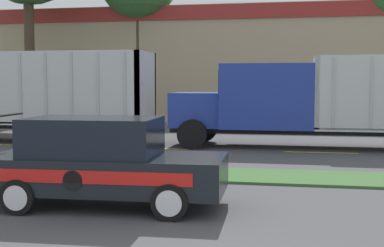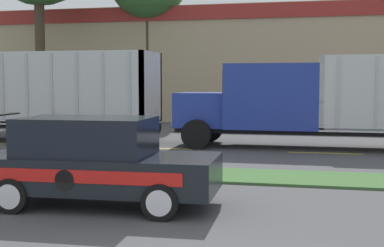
{
  "view_description": "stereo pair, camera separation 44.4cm",
  "coord_description": "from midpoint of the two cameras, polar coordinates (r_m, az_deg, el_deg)",
  "views": [
    {
      "loc": [
        1.31,
        -5.09,
        2.32
      ],
      "look_at": [
        -1.33,
        8.52,
        1.24
      ],
      "focal_mm": 50.0,
      "sensor_mm": 36.0,
      "label": 1
    },
    {
      "loc": [
        1.75,
        -5.0,
        2.32
      ],
      "look_at": [
        -1.33,
        8.52,
        1.24
      ],
      "focal_mm": 50.0,
      "sensor_mm": 36.0,
      "label": 2
    }
  ],
  "objects": [
    {
      "name": "centre_line_4",
      "position": [
        18.63,
        -2.11,
        -2.67
      ],
      "size": [
        2.4,
        0.14,
        0.01
      ],
      "primitive_type": "cube",
      "color": "yellow",
      "rests_on": "ground_plane"
    },
    {
      "name": "centre_line_5",
      "position": [
        18.02,
        14.75,
        -3.06
      ],
      "size": [
        2.4,
        0.14,
        0.01
      ],
      "primitive_type": "cube",
      "color": "yellow",
      "rests_on": "ground_plane"
    },
    {
      "name": "centre_line_3",
      "position": [
        20.68,
        -16.73,
        -2.15
      ],
      "size": [
        2.4,
        0.14,
        0.01
      ],
      "primitive_type": "cube",
      "color": "yellow",
      "rests_on": "ground_plane"
    },
    {
      "name": "store_building_backdrop",
      "position": [
        35.7,
        10.5,
        6.01
      ],
      "size": [
        39.58,
        12.1,
        6.64
      ],
      "color": "tan",
      "rests_on": "ground_plane"
    },
    {
      "name": "grass_verge",
      "position": [
        13.17,
        5.99,
        -5.57
      ],
      "size": [
        120.0,
        1.96,
        0.06
      ],
      "primitive_type": "cube",
      "color": "#3D6633",
      "rests_on": "ground_plane"
    },
    {
      "name": "traffic_cone",
      "position": [
        11.38,
        -3.53,
        -5.95
      ],
      "size": [
        0.41,
        0.41,
        0.54
      ],
      "color": "black",
      "rests_on": "ground_plane"
    },
    {
      "name": "rally_car",
      "position": [
        10.11,
        -8.97,
        -3.97
      ],
      "size": [
        4.42,
        2.0,
        1.7
      ],
      "color": "black",
      "rests_on": "ground_plane"
    },
    {
      "name": "dump_truck_mid",
      "position": [
        19.11,
        12.49,
        2.1
      ],
      "size": [
        10.99,
        2.66,
        3.19
      ],
      "color": "black",
      "rests_on": "ground_plane"
    }
  ]
}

